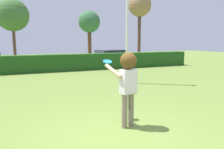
# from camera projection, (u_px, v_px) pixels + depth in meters

# --- Properties ---
(ground_plane) EXTENTS (60.00, 60.00, 0.00)m
(ground_plane) POSITION_uv_depth(u_px,v_px,m) (119.00, 134.00, 5.01)
(ground_plane) COLOR olive
(person) EXTENTS (0.68, 0.73, 1.82)m
(person) POSITION_uv_depth(u_px,v_px,m) (128.00, 78.00, 5.25)
(person) COLOR #7B6D5C
(person) RESTS_ON ground
(frisbee) EXTENTS (0.24, 0.23, 0.08)m
(frisbee) POSITION_uv_depth(u_px,v_px,m) (107.00, 62.00, 5.79)
(frisbee) COLOR #268CE5
(lamppost) EXTENTS (0.24, 0.24, 6.65)m
(lamppost) POSITION_uv_depth(u_px,v_px,m) (127.00, 6.00, 10.33)
(lamppost) COLOR silver
(lamppost) RESTS_ON ground
(hedge_row) EXTENTS (21.18, 0.90, 1.12)m
(hedge_row) POSITION_uv_depth(u_px,v_px,m) (52.00, 63.00, 14.81)
(hedge_row) COLOR #204D19
(hedge_row) RESTS_ON ground
(parked_car_white) EXTENTS (4.47, 2.57, 1.25)m
(parked_car_white) POSITION_uv_depth(u_px,v_px,m) (110.00, 56.00, 19.00)
(parked_car_white) COLOR white
(parked_car_white) RESTS_ON ground
(birch_tree) EXTENTS (3.15, 3.15, 6.06)m
(birch_tree) POSITION_uv_depth(u_px,v_px,m) (12.00, 15.00, 21.70)
(birch_tree) COLOR brown
(birch_tree) RESTS_ON ground
(bare_elm_tree) EXTENTS (2.53, 2.53, 7.14)m
(bare_elm_tree) POSITION_uv_depth(u_px,v_px,m) (140.00, 6.00, 24.52)
(bare_elm_tree) COLOR brown
(bare_elm_tree) RESTS_ON ground
(willow_tree) EXTENTS (2.48, 2.48, 5.37)m
(willow_tree) POSITION_uv_depth(u_px,v_px,m) (89.00, 23.00, 25.34)
(willow_tree) COLOR brown
(willow_tree) RESTS_ON ground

